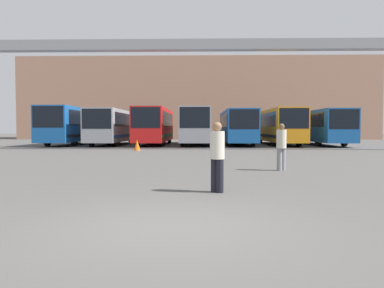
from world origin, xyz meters
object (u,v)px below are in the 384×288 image
(bus_slot_1, at_px, (113,125))
(pedestrian_near_center, at_px, (281,146))
(bus_slot_6, at_px, (318,126))
(pedestrian_near_right, at_px, (217,155))
(bus_slot_2, at_px, (155,124))
(traffic_cone, at_px, (137,145))
(bus_slot_5, at_px, (278,125))
(bus_slot_0, at_px, (74,124))
(bus_slot_4, at_px, (236,126))
(bus_slot_3, at_px, (196,124))

(bus_slot_1, xyz_separation_m, pedestrian_near_center, (10.66, -20.11, -0.90))
(bus_slot_6, bearing_deg, pedestrian_near_right, -111.80)
(bus_slot_2, height_order, traffic_cone, bus_slot_2)
(bus_slot_6, xyz_separation_m, pedestrian_near_right, (-10.26, -25.66, -0.88))
(bus_slot_5, xyz_separation_m, pedestrian_near_right, (-6.56, -25.33, -0.93))
(traffic_cone, bearing_deg, bus_slot_0, 128.85)
(pedestrian_near_center, bearing_deg, bus_slot_4, -115.14)
(bus_slot_4, bearing_deg, bus_slot_2, -177.20)
(bus_slot_1, relative_size, pedestrian_near_center, 6.31)
(pedestrian_near_center, bearing_deg, bus_slot_3, -105.04)
(bus_slot_1, bearing_deg, traffic_cone, -66.70)
(bus_slot_0, xyz_separation_m, traffic_cone, (7.31, -9.08, -1.52))
(bus_slot_2, bearing_deg, bus_slot_3, 1.60)
(bus_slot_3, bearing_deg, bus_slot_4, 4.00)
(bus_slot_4, relative_size, bus_slot_6, 0.99)
(bus_slot_3, bearing_deg, pedestrian_near_center, -81.10)
(bus_slot_5, height_order, bus_slot_6, bus_slot_5)
(bus_slot_3, relative_size, pedestrian_near_center, 7.18)
(bus_slot_2, xyz_separation_m, traffic_cone, (-0.09, -9.00, -1.48))
(bus_slot_6, height_order, traffic_cone, bus_slot_6)
(bus_slot_5, bearing_deg, pedestrian_near_right, -104.53)
(bus_slot_2, relative_size, pedestrian_near_center, 7.05)
(bus_slot_4, distance_m, pedestrian_near_right, 25.75)
(pedestrian_near_center, xyz_separation_m, traffic_cone, (-7.05, 11.73, -0.51))
(bus_slot_2, bearing_deg, pedestrian_near_center, -71.43)
(bus_slot_3, bearing_deg, bus_slot_0, -179.90)
(bus_slot_1, height_order, bus_slot_5, bus_slot_5)
(bus_slot_1, relative_size, bus_slot_5, 0.88)
(bus_slot_0, height_order, bus_slot_6, bus_slot_0)
(bus_slot_0, distance_m, bus_slot_1, 3.77)
(bus_slot_4, distance_m, bus_slot_5, 3.71)
(bus_slot_1, relative_size, traffic_cone, 14.47)
(bus_slot_1, height_order, bus_slot_3, bus_slot_3)
(bus_slot_3, relative_size, traffic_cone, 16.46)
(bus_slot_1, distance_m, traffic_cone, 9.24)
(bus_slot_1, bearing_deg, bus_slot_4, 5.00)
(pedestrian_near_center, bearing_deg, bus_slot_2, -95.37)
(bus_slot_1, height_order, traffic_cone, bus_slot_1)
(bus_slot_4, relative_size, traffic_cone, 17.19)
(bus_slot_4, bearing_deg, bus_slot_3, -176.00)
(bus_slot_4, relative_size, pedestrian_near_right, 7.60)
(bus_slot_3, height_order, pedestrian_near_center, bus_slot_3)
(bus_slot_0, xyz_separation_m, pedestrian_near_center, (14.36, -20.81, -1.01))
(bus_slot_4, height_order, bus_slot_5, bus_slot_5)
(bus_slot_3, height_order, bus_slot_5, bus_slot_3)
(bus_slot_0, relative_size, bus_slot_4, 0.95)
(bus_slot_6, distance_m, traffic_cone, 17.68)
(bus_slot_3, height_order, traffic_cone, bus_slot_3)
(bus_slot_0, distance_m, pedestrian_near_right, 28.00)
(bus_slot_1, bearing_deg, bus_slot_3, 5.50)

